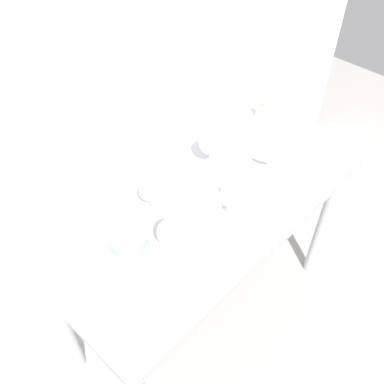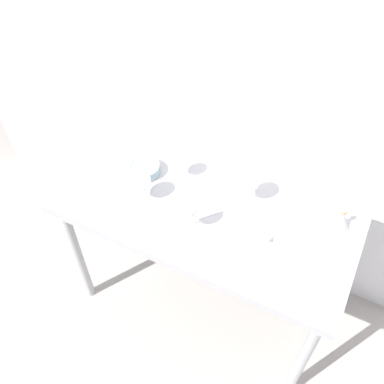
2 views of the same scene
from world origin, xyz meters
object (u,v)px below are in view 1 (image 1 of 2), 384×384
tasting_sheet_upper (197,199)px  tasting_sheet_lower (254,147)px  wine_glass_far_left (149,192)px  wine_glass_near_right (272,151)px  wine_glass_near_center (232,197)px  wine_glass_near_left (171,233)px  wine_glass_far_right (210,144)px  decanter_funnel (261,112)px  tasting_bowl (128,238)px

tasting_sheet_upper → tasting_sheet_lower: bearing=44.6°
wine_glass_far_left → wine_glass_near_right: wine_glass_near_right is taller
wine_glass_near_center → wine_glass_far_left: wine_glass_near_center is taller
wine_glass_near_left → tasting_sheet_upper: 0.31m
wine_glass_near_center → wine_glass_near_right: bearing=9.6°
tasting_sheet_upper → tasting_sheet_lower: 0.42m
tasting_sheet_upper → wine_glass_near_right: bearing=21.5°
wine_glass_far_right → tasting_sheet_lower: (0.24, -0.06, -0.13)m
wine_glass_far_right → tasting_sheet_upper: bearing=-152.8°
wine_glass_near_right → decanter_funnel: bearing=43.3°
wine_glass_far_right → tasting_bowl: size_ratio=1.22×
tasting_sheet_upper → tasting_bowl: (-0.34, 0.03, 0.03)m
wine_glass_near_center → decanter_funnel: wine_glass_near_center is taller
wine_glass_near_right → tasting_sheet_upper: size_ratio=0.78×
wine_glass_far_left → tasting_sheet_upper: 0.22m
tasting_sheet_lower → decanter_funnel: bearing=12.6°
wine_glass_far_left → decanter_funnel: 0.78m
wine_glass_far_left → wine_glass_near_center: bearing=-54.2°
wine_glass_far_right → wine_glass_near_center: size_ratio=1.01×
tasting_bowl → wine_glass_near_center: bearing=-30.3°
wine_glass_far_right → wine_glass_near_left: 0.49m
tasting_sheet_upper → tasting_sheet_lower: (0.42, 0.03, 0.00)m
tasting_sheet_upper → tasting_bowl: tasting_bowl is taller
tasting_bowl → wine_glass_near_left: bearing=-63.4°
tasting_sheet_lower → tasting_sheet_upper: bearing=167.3°
tasting_sheet_lower → tasting_bowl: bearing=162.9°
wine_glass_far_right → wine_glass_far_left: (-0.35, -0.01, -0.02)m
wine_glass_near_center → tasting_sheet_upper: 0.21m
wine_glass_near_center → tasting_sheet_lower: wine_glass_near_center is taller
decanter_funnel → wine_glass_far_right: bearing=-174.1°
wine_glass_far_right → tasting_sheet_lower: 0.28m
wine_glass_far_right → wine_glass_near_center: 0.31m
wine_glass_far_left → wine_glass_near_right: 0.55m
wine_glass_far_right → tasting_sheet_lower: bearing=-13.6°
decanter_funnel → wine_glass_far_left: bearing=-176.1°
decanter_funnel → tasting_sheet_upper: bearing=-167.3°
wine_glass_far_left → wine_glass_far_right: bearing=1.5°
wine_glass_far_right → wine_glass_far_left: wine_glass_far_right is taller
wine_glass_far_right → wine_glass_near_center: bearing=-123.6°
tasting_sheet_upper → tasting_bowl: 0.34m
wine_glass_near_center → tasting_sheet_lower: bearing=25.9°
wine_glass_near_left → wine_glass_near_right: size_ratio=1.02×
wine_glass_near_center → tasting_bowl: (-0.34, 0.20, -0.10)m
wine_glass_near_center → wine_glass_near_right: wine_glass_near_center is taller
wine_glass_near_left → wine_glass_far_left: size_ratio=1.06×
wine_glass_near_right → tasting_bowl: wine_glass_near_right is taller
wine_glass_near_center → tasting_sheet_upper: bearing=91.9°
decanter_funnel → wine_glass_near_left: bearing=-163.5°
wine_glass_far_right → decanter_funnel: (0.42, 0.04, -0.08)m
tasting_sheet_lower → tasting_bowl: size_ratio=1.66×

